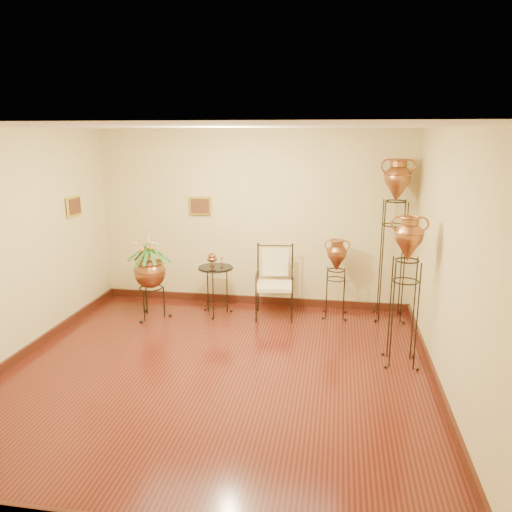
% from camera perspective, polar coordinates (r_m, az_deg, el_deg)
% --- Properties ---
extents(ground, '(5.00, 5.00, 0.00)m').
position_cam_1_polar(ground, '(6.05, -4.48, -13.05)').
color(ground, '#561D14').
rests_on(ground, ground).
extents(room_shell, '(5.02, 5.02, 2.81)m').
position_cam_1_polar(room_shell, '(5.49, -4.86, 3.33)').
color(room_shell, '#D5CB89').
rests_on(room_shell, ground).
extents(amphora_tall, '(0.60, 0.60, 2.41)m').
position_cam_1_polar(amphora_tall, '(7.57, 15.44, 1.91)').
color(amphora_tall, black).
rests_on(amphora_tall, ground).
extents(amphora_mid, '(0.54, 0.54, 1.84)m').
position_cam_1_polar(amphora_mid, '(6.15, 16.66, -3.78)').
color(amphora_mid, black).
rests_on(amphora_mid, ground).
extents(amphora_short, '(0.48, 0.48, 1.22)m').
position_cam_1_polar(amphora_short, '(7.62, 9.12, -2.50)').
color(amphora_short, black).
rests_on(amphora_short, ground).
extents(planter_urn, '(0.94, 0.94, 1.36)m').
position_cam_1_polar(planter_urn, '(7.61, -12.04, -1.48)').
color(planter_urn, black).
rests_on(planter_urn, ground).
extents(armchair, '(0.66, 0.63, 1.09)m').
position_cam_1_polar(armchair, '(7.50, 2.14, -3.10)').
color(armchair, black).
rests_on(armchair, ground).
extents(side_table, '(0.69, 0.69, 0.96)m').
position_cam_1_polar(side_table, '(7.70, -4.60, -3.84)').
color(side_table, black).
rests_on(side_table, ground).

